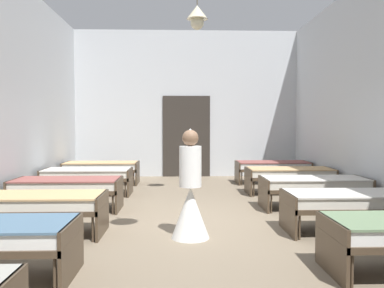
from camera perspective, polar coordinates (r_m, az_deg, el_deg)
The scene contains 11 objects.
ground_plane at distance 6.61m, azimuth 0.23°, elevation -11.16°, with size 7.18×11.72×0.10m, color #7A6B56.
room_shell at distance 7.82m, azimuth -0.16°, elevation 7.37°, with size 6.98×11.32×4.33m.
bed_left_row_2 at distance 6.04m, azimuth -21.40°, elevation -7.92°, with size 1.90×0.84×0.57m.
bed_right_row_2 at distance 6.22m, azimuth 21.81°, elevation -7.62°, with size 1.90×0.84×0.57m.
bed_left_row_3 at distance 7.57m, azimuth -17.30°, elevation -5.74°, with size 1.90×0.84×0.57m.
bed_right_row_3 at distance 7.71m, azimuth 16.93°, elevation -5.57°, with size 1.90×0.84×0.57m.
bed_left_row_4 at distance 9.13m, azimuth -14.61°, elevation -4.27°, with size 1.90×0.84×0.57m.
bed_right_row_4 at distance 9.25m, azimuth 13.67°, elevation -4.17°, with size 1.90×0.84×0.57m.
bed_left_row_5 at distance 10.70m, azimuth -12.72°, elevation -3.24°, with size 1.90×0.84×0.57m.
bed_right_row_5 at distance 10.80m, azimuth 11.35°, elevation -3.17°, with size 1.90×0.84×0.57m.
nurse_near_aisle at distance 5.48m, azimuth -0.23°, elevation -7.85°, with size 0.52×0.52×1.49m.
Camera 1 is at (-0.25, -6.41, 1.53)m, focal length 37.57 mm.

